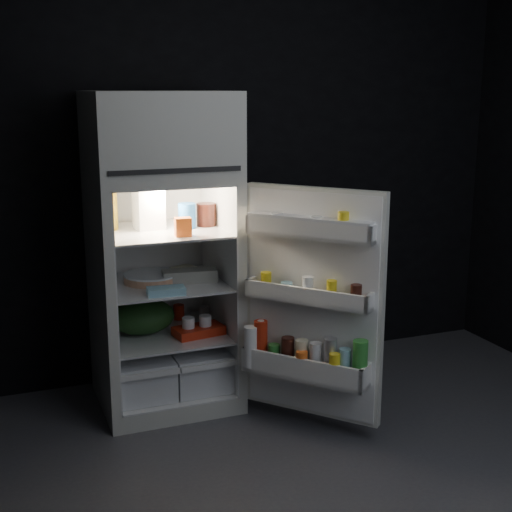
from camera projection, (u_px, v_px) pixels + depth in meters
name	position (u px, v px, depth m)	size (l,w,h in m)	color
floor	(333.00, 500.00, 3.18)	(4.00, 3.40, 0.00)	#48484D
wall_back	(212.00, 162.00, 4.41)	(4.00, 0.00, 2.70)	black
refrigerator	(161.00, 241.00, 4.01)	(0.76, 0.71, 1.78)	silver
fridge_door	(311.00, 309.00, 3.69)	(0.61, 0.67, 1.22)	silver
milk_jug	(149.00, 208.00, 3.96)	(0.15, 0.15, 0.24)	white
mayo_jar	(187.00, 216.00, 4.00)	(0.10, 0.10, 0.14)	#1E59A3
jam_jar	(206.00, 215.00, 4.06)	(0.11, 0.11, 0.13)	black
amber_bottle	(110.00, 210.00, 3.94)	(0.09, 0.09, 0.22)	#BA931D
small_carton	(183.00, 227.00, 3.78)	(0.09, 0.06, 0.10)	orange
egg_carton	(190.00, 276.00, 4.02)	(0.30, 0.12, 0.07)	gray
pie	(151.00, 278.00, 4.02)	(0.31, 0.31, 0.04)	tan
flat_package	(166.00, 291.00, 3.78)	(0.20, 0.10, 0.04)	#8CC5D8
wrapped_pkg	(184.00, 271.00, 4.17)	(0.13, 0.11, 0.05)	beige
produce_bag	(142.00, 316.00, 4.06)	(0.37, 0.31, 0.20)	#193815
yogurt_tray	(199.00, 331.00, 4.05)	(0.28, 0.15, 0.05)	red
small_can_red	(179.00, 312.00, 4.32)	(0.07, 0.07, 0.09)	red
small_can_silver	(204.00, 313.00, 4.29)	(0.06, 0.06, 0.09)	silver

